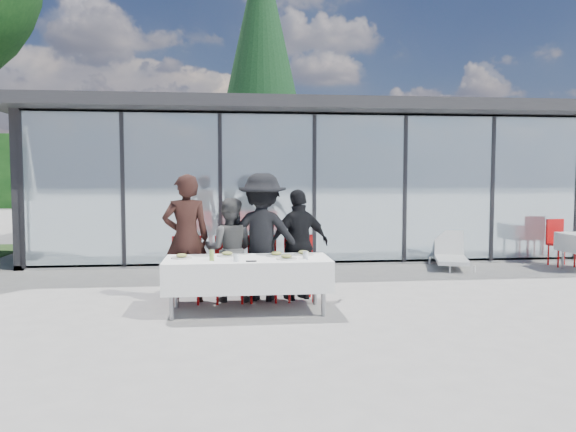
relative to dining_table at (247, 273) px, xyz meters
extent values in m
plane|color=gray|center=(0.51, -0.11, -0.54)|extent=(90.00, 90.00, 0.00)
cube|color=gray|center=(2.51, 7.89, -0.49)|extent=(14.00, 8.00, 0.10)
cube|color=black|center=(2.51, 11.79, 1.06)|extent=(14.00, 0.20, 3.20)
cube|color=black|center=(-4.39, 7.89, 1.06)|extent=(0.20, 8.00, 3.20)
cube|color=black|center=(9.41, 7.89, 1.06)|extent=(0.20, 8.00, 3.20)
cube|color=silver|center=(2.51, 3.92, 1.06)|extent=(13.60, 0.06, 3.10)
cube|color=#2D2D30|center=(2.51, 7.49, 2.78)|extent=(14.80, 8.80, 0.24)
cube|color=#262628|center=(-4.29, 3.92, 1.06)|extent=(0.08, 0.10, 3.10)
cube|color=#262628|center=(-2.35, 3.92, 1.06)|extent=(0.08, 0.10, 3.10)
cube|color=#262628|center=(-0.41, 3.92, 1.06)|extent=(0.08, 0.10, 3.10)
cube|color=#262628|center=(1.54, 3.92, 1.06)|extent=(0.08, 0.10, 3.10)
cube|color=#262628|center=(3.48, 3.92, 1.06)|extent=(0.08, 0.10, 3.10)
cube|color=#262628|center=(5.42, 3.92, 1.06)|extent=(0.08, 0.10, 3.10)
cube|color=#262628|center=(7.37, 3.92, 1.06)|extent=(0.08, 0.10, 3.10)
cube|color=red|center=(0.01, 6.39, -0.09)|extent=(0.45, 0.45, 0.90)
cube|color=red|center=(1.51, 6.89, -0.09)|extent=(0.45, 0.45, 0.90)
cube|color=red|center=(4.01, 6.39, -0.09)|extent=(0.45, 0.45, 0.90)
cube|color=red|center=(6.01, 7.09, -0.09)|extent=(0.45, 0.45, 0.90)
cube|color=black|center=(-13.49, 27.89, 1.66)|extent=(6.50, 2.00, 4.40)
cube|color=black|center=(-5.49, 27.89, 1.66)|extent=(6.50, 2.00, 4.40)
cube|color=black|center=(2.51, 27.89, 1.66)|extent=(6.50, 2.00, 4.40)
cube|color=black|center=(10.51, 27.89, 1.66)|extent=(6.50, 2.00, 4.40)
cube|color=black|center=(18.51, 27.89, 1.66)|extent=(6.50, 2.00, 4.40)
cube|color=white|center=(0.00, 0.00, 0.00)|extent=(2.26, 0.96, 0.42)
cylinder|color=gray|center=(-1.00, -0.35, -0.18)|extent=(0.06, 0.06, 0.71)
cylinder|color=gray|center=(1.00, -0.35, -0.18)|extent=(0.06, 0.06, 0.71)
cylinder|color=gray|center=(-1.00, 0.35, -0.18)|extent=(0.06, 0.06, 0.71)
cylinder|color=gray|center=(1.00, 0.35, -0.18)|extent=(0.06, 0.06, 0.71)
imported|color=black|center=(-0.88, 0.75, 0.41)|extent=(0.79, 0.79, 1.90)
cube|color=red|center=(-0.88, 0.66, -0.09)|extent=(0.44, 0.44, 0.05)
cube|color=red|center=(-0.88, 0.86, 0.16)|extent=(0.44, 0.04, 0.55)
cylinder|color=red|center=(-1.06, 0.48, -0.32)|extent=(0.04, 0.04, 0.43)
cylinder|color=red|center=(-0.70, 0.48, -0.32)|extent=(0.04, 0.04, 0.43)
cylinder|color=red|center=(-1.06, 0.84, -0.32)|extent=(0.04, 0.04, 0.43)
cylinder|color=red|center=(-0.70, 0.84, -0.32)|extent=(0.04, 0.04, 0.43)
imported|color=#505050|center=(-0.24, 0.75, 0.24)|extent=(0.85, 0.85, 1.55)
cube|color=red|center=(-0.24, 0.66, -0.09)|extent=(0.44, 0.44, 0.05)
cube|color=red|center=(-0.24, 0.86, 0.16)|extent=(0.44, 0.04, 0.55)
cylinder|color=red|center=(-0.42, 0.48, -0.32)|extent=(0.04, 0.04, 0.43)
cylinder|color=red|center=(-0.06, 0.48, -0.32)|extent=(0.04, 0.04, 0.43)
cylinder|color=red|center=(-0.42, 0.84, -0.32)|extent=(0.04, 0.04, 0.43)
cylinder|color=red|center=(-0.06, 0.84, -0.32)|extent=(0.04, 0.04, 0.43)
imported|color=black|center=(0.25, 0.75, 0.42)|extent=(1.46, 1.46, 1.92)
cube|color=red|center=(0.25, 0.66, -0.09)|extent=(0.44, 0.44, 0.05)
cube|color=red|center=(0.25, 0.86, 0.16)|extent=(0.44, 0.04, 0.55)
cylinder|color=red|center=(0.07, 0.48, -0.32)|extent=(0.04, 0.04, 0.43)
cylinder|color=red|center=(0.43, 0.48, -0.32)|extent=(0.04, 0.04, 0.43)
cylinder|color=red|center=(0.07, 0.84, -0.32)|extent=(0.04, 0.04, 0.43)
cylinder|color=red|center=(0.43, 0.84, -0.32)|extent=(0.04, 0.04, 0.43)
imported|color=black|center=(0.82, 0.75, 0.30)|extent=(1.26, 1.26, 1.68)
cube|color=red|center=(0.82, 0.66, -0.09)|extent=(0.44, 0.44, 0.05)
cube|color=red|center=(0.82, 0.86, 0.16)|extent=(0.44, 0.04, 0.55)
cylinder|color=red|center=(0.64, 0.48, -0.32)|extent=(0.04, 0.04, 0.43)
cylinder|color=red|center=(1.00, 0.48, -0.32)|extent=(0.04, 0.04, 0.43)
cylinder|color=red|center=(0.64, 0.84, -0.32)|extent=(0.04, 0.04, 0.43)
cylinder|color=red|center=(1.00, 0.84, -0.32)|extent=(0.04, 0.04, 0.43)
cylinder|color=silver|center=(-0.90, 0.07, 0.22)|extent=(0.29, 0.29, 0.01)
ellipsoid|color=tan|center=(-0.90, 0.07, 0.25)|extent=(0.15, 0.15, 0.05)
cylinder|color=silver|center=(-0.28, 0.22, 0.22)|extent=(0.29, 0.29, 0.01)
ellipsoid|color=#4E6F29|center=(-0.28, 0.22, 0.25)|extent=(0.15, 0.15, 0.05)
cylinder|color=silver|center=(0.42, 0.16, 0.22)|extent=(0.29, 0.29, 0.01)
ellipsoid|color=tan|center=(0.42, 0.16, 0.25)|extent=(0.15, 0.15, 0.05)
cylinder|color=silver|center=(0.81, 0.22, 0.22)|extent=(0.29, 0.29, 0.01)
ellipsoid|color=#4E6F29|center=(0.81, 0.22, 0.25)|extent=(0.15, 0.15, 0.05)
cylinder|color=silver|center=(0.52, -0.16, 0.22)|extent=(0.29, 0.29, 0.01)
ellipsoid|color=#4E6F29|center=(0.52, -0.16, 0.25)|extent=(0.15, 0.15, 0.05)
cylinder|color=#83A545|center=(-0.48, -0.19, 0.28)|extent=(0.06, 0.06, 0.14)
cylinder|color=silver|center=(-0.16, -0.28, 0.26)|extent=(0.07, 0.07, 0.10)
cylinder|color=silver|center=(0.79, -0.17, 0.26)|extent=(0.07, 0.07, 0.10)
cylinder|color=silver|center=(0.79, -0.11, 0.26)|extent=(0.07, 0.07, 0.10)
cube|color=black|center=(0.04, -0.33, 0.22)|extent=(0.14, 0.03, 0.01)
cylinder|color=gray|center=(6.51, 2.97, -0.18)|extent=(0.05, 0.05, 0.72)
cube|color=red|center=(6.68, 3.30, -0.09)|extent=(0.52, 0.52, 0.05)
cube|color=red|center=(6.64, 3.49, 0.16)|extent=(0.44, 0.13, 0.55)
cylinder|color=red|center=(6.50, 3.12, -0.32)|extent=(0.04, 0.04, 0.43)
cylinder|color=red|center=(6.86, 3.12, -0.32)|extent=(0.04, 0.04, 0.43)
cylinder|color=red|center=(6.50, 3.48, -0.32)|extent=(0.04, 0.04, 0.43)
cylinder|color=red|center=(6.86, 3.48, -0.32)|extent=(0.04, 0.04, 0.43)
cube|color=red|center=(6.52, 4.38, -0.09)|extent=(0.61, 0.61, 0.05)
cube|color=red|center=(6.63, 4.21, 0.16)|extent=(0.39, 0.28, 0.55)
cylinder|color=red|center=(6.34, 4.20, -0.32)|extent=(0.04, 0.04, 0.43)
cylinder|color=red|center=(6.70, 4.20, -0.32)|extent=(0.04, 0.04, 0.43)
cylinder|color=red|center=(6.34, 4.56, -0.32)|extent=(0.04, 0.04, 0.43)
cylinder|color=red|center=(6.70, 4.56, -0.32)|extent=(0.04, 0.04, 0.43)
cube|color=white|center=(4.28, 3.29, -0.36)|extent=(0.96, 1.42, 0.08)
cube|color=white|center=(4.44, 3.81, -0.09)|extent=(0.65, 0.43, 0.54)
cylinder|color=white|center=(4.03, 2.74, -0.47)|extent=(0.04, 0.04, 0.14)
cylinder|color=white|center=(4.53, 2.74, -0.47)|extent=(0.04, 0.04, 0.14)
cylinder|color=white|center=(4.03, 3.84, -0.47)|extent=(0.04, 0.04, 0.14)
cylinder|color=white|center=(4.53, 3.84, -0.47)|extent=(0.04, 0.04, 0.14)
cylinder|color=#382316|center=(1.01, 12.89, 0.46)|extent=(0.44, 0.44, 2.00)
cone|color=black|center=(1.01, 12.89, 5.46)|extent=(4.00, 4.00, 9.00)
camera|label=1|loc=(-0.27, -7.66, 1.33)|focal=35.00mm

